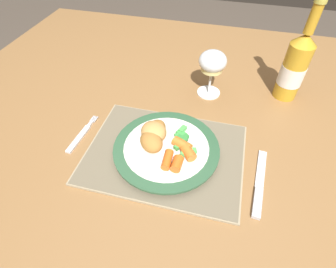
# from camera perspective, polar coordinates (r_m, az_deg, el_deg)

# --- Properties ---
(ground_plane) EXTENTS (6.00, 6.00, 0.00)m
(ground_plane) POSITION_cam_1_polar(r_m,az_deg,el_deg) (1.36, 4.07, -18.02)
(ground_plane) COLOR #4C4238
(dining_table) EXTENTS (1.53, 1.07, 0.74)m
(dining_table) POSITION_cam_1_polar(r_m,az_deg,el_deg) (0.82, 6.46, 2.88)
(dining_table) COLOR olive
(dining_table) RESTS_ON ground
(placemat) EXTENTS (0.37, 0.27, 0.01)m
(placemat) POSITION_cam_1_polar(r_m,az_deg,el_deg) (0.62, -0.68, -4.25)
(placemat) COLOR gray
(placemat) RESTS_ON dining_table
(dinner_plate) EXTENTS (0.25, 0.25, 0.02)m
(dinner_plate) POSITION_cam_1_polar(r_m,az_deg,el_deg) (0.61, -0.36, -3.32)
(dinner_plate) COLOR white
(dinner_plate) RESTS_ON placemat
(breaded_croquettes) EXTENTS (0.09, 0.11, 0.04)m
(breaded_croquettes) POSITION_cam_1_polar(r_m,az_deg,el_deg) (0.61, -3.17, -0.05)
(breaded_croquettes) COLOR #A87033
(breaded_croquettes) RESTS_ON dinner_plate
(green_beans_pile) EXTENTS (0.06, 0.09, 0.02)m
(green_beans_pile) POSITION_cam_1_polar(r_m,az_deg,el_deg) (0.61, 3.23, -1.41)
(green_beans_pile) COLOR #338438
(green_beans_pile) RESTS_ON dinner_plate
(glazed_carrots) EXTENTS (0.07, 0.09, 0.02)m
(glazed_carrots) POSITION_cam_1_polar(r_m,az_deg,el_deg) (0.58, 2.48, -4.42)
(glazed_carrots) COLOR orange
(glazed_carrots) RESTS_ON dinner_plate
(fork) EXTENTS (0.02, 0.14, 0.01)m
(fork) POSITION_cam_1_polar(r_m,az_deg,el_deg) (0.70, -18.47, -0.41)
(fork) COLOR silver
(fork) RESTS_ON dining_table
(table_knife) EXTENTS (0.03, 0.18, 0.01)m
(table_knife) POSITION_cam_1_polar(r_m,az_deg,el_deg) (0.60, 19.19, -10.97)
(table_knife) COLOR silver
(table_knife) RESTS_ON dining_table
(wine_glass) EXTENTS (0.08, 0.08, 0.14)m
(wine_glass) POSITION_cam_1_polar(r_m,az_deg,el_deg) (0.75, 9.65, 14.86)
(wine_glass) COLOR silver
(wine_glass) RESTS_ON dining_table
(bottle) EXTENTS (0.07, 0.07, 0.27)m
(bottle) POSITION_cam_1_polar(r_m,az_deg,el_deg) (0.81, 25.83, 13.04)
(bottle) COLOR gold
(bottle) RESTS_ON dining_table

